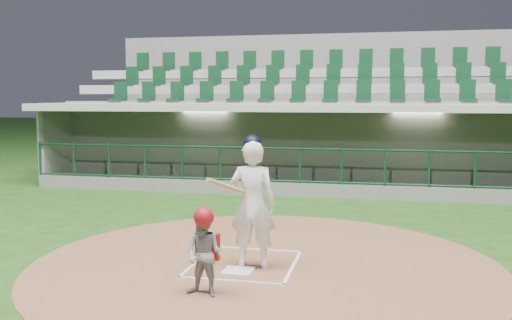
% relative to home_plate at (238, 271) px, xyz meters
% --- Properties ---
extents(ground, '(120.00, 120.00, 0.00)m').
position_rel_home_plate_xyz_m(ground, '(0.00, 0.70, -0.02)').
color(ground, '#1C4213').
rests_on(ground, ground).
extents(dirt_circle, '(7.20, 7.20, 0.01)m').
position_rel_home_plate_xyz_m(dirt_circle, '(0.30, 0.50, -0.02)').
color(dirt_circle, brown).
rests_on(dirt_circle, ground).
extents(home_plate, '(0.43, 0.43, 0.02)m').
position_rel_home_plate_xyz_m(home_plate, '(0.00, 0.00, 0.00)').
color(home_plate, silver).
rests_on(home_plate, dirt_circle).
extents(batter_box_chalk, '(1.55, 1.80, 0.01)m').
position_rel_home_plate_xyz_m(batter_box_chalk, '(0.00, 0.40, -0.00)').
color(batter_box_chalk, silver).
rests_on(batter_box_chalk, ground).
extents(dugout_structure, '(16.40, 3.70, 3.00)m').
position_rel_home_plate_xyz_m(dugout_structure, '(0.11, 8.52, 0.94)').
color(dugout_structure, slate).
rests_on(dugout_structure, ground).
extents(seating_deck, '(17.00, 6.72, 5.15)m').
position_rel_home_plate_xyz_m(seating_deck, '(0.00, 11.61, 1.40)').
color(seating_deck, slate).
rests_on(seating_deck, ground).
extents(batter, '(0.89, 0.88, 2.00)m').
position_rel_home_plate_xyz_m(batter, '(0.16, 0.24, 0.98)').
color(batter, white).
rests_on(batter, dirt_circle).
extents(catcher, '(0.59, 0.50, 1.16)m').
position_rel_home_plate_xyz_m(catcher, '(-0.18, -1.08, 0.56)').
color(catcher, gray).
rests_on(catcher, dirt_circle).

